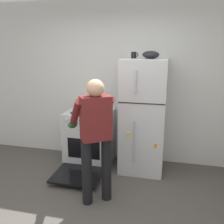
{
  "coord_description": "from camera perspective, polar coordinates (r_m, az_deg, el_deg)",
  "views": [
    {
      "loc": [
        0.83,
        -2.19,
        1.98
      ],
      "look_at": [
        0.0,
        1.32,
        1.0
      ],
      "focal_mm": 39.66,
      "sensor_mm": 36.0,
      "label": 1
    }
  ],
  "objects": [
    {
      "name": "kitchen_wall_back",
      "position": [
        4.27,
        1.91,
        6.71
      ],
      "size": [
        6.0,
        0.1,
        2.7
      ],
      "primitive_type": "cube",
      "color": "silver",
      "rests_on": "ground"
    },
    {
      "name": "refrigerator",
      "position": [
        3.93,
        7.2,
        -0.97
      ],
      "size": [
        0.68,
        0.72,
        1.79
      ],
      "color": "silver",
      "rests_on": "ground"
    },
    {
      "name": "stove_range",
      "position": [
        4.24,
        -5.21,
        -6.03
      ],
      "size": [
        0.76,
        1.23,
        0.93
      ],
      "color": "silver",
      "rests_on": "ground"
    },
    {
      "name": "person_cook",
      "position": [
        3.06,
        -3.9,
        -4.38
      ],
      "size": [
        0.67,
        0.72,
        1.6
      ],
      "color": "black",
      "rests_on": "ground"
    },
    {
      "name": "red_pot",
      "position": [
        4.0,
        -3.35,
        0.83
      ],
      "size": [
        0.33,
        0.23,
        0.13
      ],
      "color": "#236638",
      "rests_on": "stove_range"
    },
    {
      "name": "coffee_mug",
      "position": [
        3.85,
        5.06,
        12.97
      ],
      "size": [
        0.11,
        0.08,
        0.1
      ],
      "color": "black",
      "rests_on": "refrigerator"
    },
    {
      "name": "mixing_bowl",
      "position": [
        3.77,
        8.92,
        12.93
      ],
      "size": [
        0.25,
        0.25,
        0.11
      ],
      "primitive_type": "ellipsoid",
      "color": "black",
      "rests_on": "refrigerator"
    }
  ]
}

